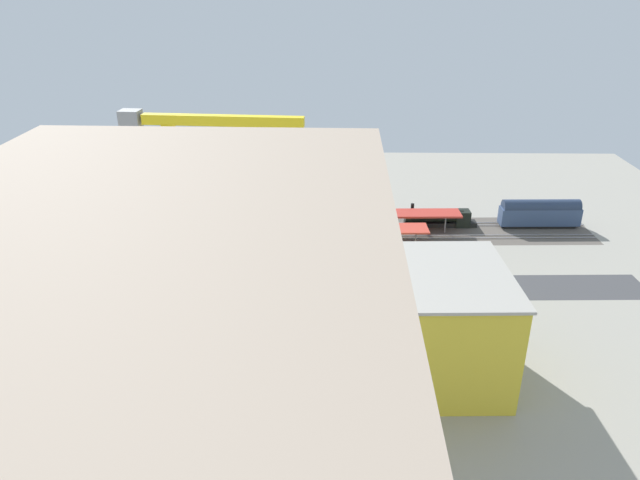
% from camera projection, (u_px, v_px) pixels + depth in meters
% --- Properties ---
extents(ground_plane, '(163.16, 163.16, 0.00)m').
position_uv_depth(ground_plane, '(351.00, 281.00, 104.51)').
color(ground_plane, '#9E998C').
rests_on(ground_plane, ground).
extents(rail_bed, '(102.36, 17.62, 0.01)m').
position_uv_depth(rail_bed, '(348.00, 231.00, 124.38)').
color(rail_bed, '#5B544C').
rests_on(rail_bed, ground).
extents(street_asphalt, '(102.19, 11.94, 0.01)m').
position_uv_depth(street_asphalt, '(351.00, 288.00, 102.03)').
color(street_asphalt, '#424244').
rests_on(street_asphalt, ground).
extents(track_rails, '(101.93, 11.19, 0.12)m').
position_uv_depth(track_rails, '(348.00, 231.00, 124.31)').
color(track_rails, '#9E9EA8').
rests_on(track_rails, ground).
extents(platform_canopy_near, '(45.60, 6.37, 3.97)m').
position_uv_depth(platform_canopy_near, '(312.00, 229.00, 116.02)').
color(platform_canopy_near, '#C63D2D').
rests_on(platform_canopy_near, ground).
extents(platform_canopy_far, '(58.31, 6.30, 4.52)m').
position_uv_depth(platform_canopy_far, '(320.00, 214.00, 121.87)').
color(platform_canopy_far, '#B73328').
rests_on(platform_canopy_far, ground).
extents(locomotive, '(15.46, 3.22, 5.12)m').
position_uv_depth(locomotive, '(441.00, 218.00, 126.35)').
color(locomotive, black).
rests_on(locomotive, ground).
extents(passenger_coach, '(16.99, 3.63, 6.12)m').
position_uv_depth(passenger_coach, '(540.00, 213.00, 125.43)').
color(passenger_coach, black).
rests_on(passenger_coach, ground).
extents(parked_car_0, '(4.29, 1.92, 1.73)m').
position_uv_depth(parked_car_0, '(442.00, 277.00, 104.21)').
color(parked_car_0, black).
rests_on(parked_car_0, ground).
extents(parked_car_1, '(4.40, 2.02, 1.65)m').
position_uv_depth(parked_car_1, '(403.00, 277.00, 104.25)').
color(parked_car_1, black).
rests_on(parked_car_1, ground).
extents(parked_car_2, '(4.58, 2.03, 1.79)m').
position_uv_depth(parked_car_2, '(369.00, 275.00, 104.74)').
color(parked_car_2, black).
rests_on(parked_car_2, ground).
extents(parked_car_3, '(4.07, 1.96, 1.69)m').
position_uv_depth(parked_car_3, '(331.00, 276.00, 104.57)').
color(parked_car_3, black).
rests_on(parked_car_3, ground).
extents(construction_building, '(38.79, 19.79, 14.62)m').
position_uv_depth(construction_building, '(357.00, 325.00, 78.01)').
color(construction_building, yellow).
rests_on(construction_building, ground).
extents(construction_roof_slab, '(39.41, 20.41, 0.40)m').
position_uv_depth(construction_roof_slab, '(358.00, 275.00, 74.90)').
color(construction_roof_slab, '#ADA89E').
rests_on(construction_roof_slab, construction_building).
extents(tower_crane, '(22.06, 3.63, 34.92)m').
position_uv_depth(tower_crane, '(188.00, 228.00, 75.57)').
color(tower_crane, gray).
rests_on(tower_crane, ground).
extents(box_truck_0, '(9.67, 3.02, 3.56)m').
position_uv_depth(box_truck_0, '(374.00, 301.00, 94.69)').
color(box_truck_0, black).
rests_on(box_truck_0, ground).
extents(box_truck_1, '(10.02, 3.56, 3.50)m').
position_uv_depth(box_truck_1, '(369.00, 301.00, 94.68)').
color(box_truck_1, black).
rests_on(box_truck_1, ground).
extents(street_tree_0, '(6.05, 6.05, 8.51)m').
position_uv_depth(street_tree_0, '(447.00, 273.00, 95.32)').
color(street_tree_0, brown).
rests_on(street_tree_0, ground).
extents(street_tree_1, '(4.26, 4.26, 7.40)m').
position_uv_depth(street_tree_1, '(400.00, 278.00, 94.42)').
color(street_tree_1, brown).
rests_on(street_tree_1, ground).
extents(street_tree_2, '(4.59, 4.59, 7.12)m').
position_uv_depth(street_tree_2, '(441.00, 280.00, 94.64)').
color(street_tree_2, brown).
rests_on(street_tree_2, ground).
extents(traffic_light, '(0.50, 0.36, 6.58)m').
position_uv_depth(traffic_light, '(329.00, 278.00, 96.36)').
color(traffic_light, '#333333').
rests_on(traffic_light, ground).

